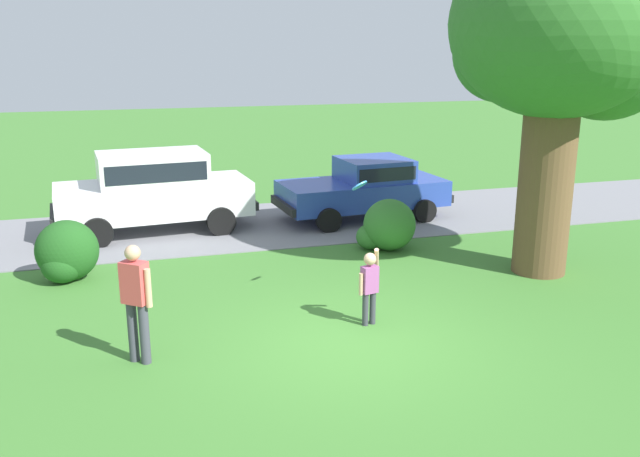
{
  "coord_description": "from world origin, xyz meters",
  "views": [
    {
      "loc": [
        -3.04,
        -8.89,
        4.39
      ],
      "look_at": [
        0.25,
        2.59,
        1.1
      ],
      "focal_mm": 37.73,
      "sensor_mm": 36.0,
      "label": 1
    }
  ],
  "objects": [
    {
      "name": "parked_sedan",
      "position": [
        2.77,
        7.09,
        0.85
      ],
      "size": [
        4.53,
        2.37,
        1.56
      ],
      "color": "#28429E",
      "rests_on": "ground"
    },
    {
      "name": "parked_suv",
      "position": [
        -2.53,
        7.31,
        1.08
      ],
      "size": [
        4.84,
        2.4,
        1.92
      ],
      "color": "white",
      "rests_on": "ground"
    },
    {
      "name": "shrub_near_tree",
      "position": [
        -4.33,
        4.14,
        0.53
      ],
      "size": [
        1.17,
        0.97,
        1.18
      ],
      "color": "#1E511C",
      "rests_on": "ground"
    },
    {
      "name": "driveway_strip",
      "position": [
        0.0,
        7.17,
        0.01
      ],
      "size": [
        28.0,
        4.4,
        0.02
      ],
      "primitive_type": "cube",
      "color": "slate",
      "rests_on": "ground"
    },
    {
      "name": "child_thrower",
      "position": [
        0.49,
        0.59,
        0.72
      ],
      "size": [
        0.42,
        0.33,
        1.29
      ],
      "color": "#383842",
      "rests_on": "ground"
    },
    {
      "name": "frisbee",
      "position": [
        0.61,
        1.47,
        2.11
      ],
      "size": [
        0.32,
        0.26,
        0.26
      ],
      "color": "#337FDB"
    },
    {
      "name": "shrub_centre_left",
      "position": [
        2.28,
        4.35,
        0.53
      ],
      "size": [
        1.27,
        1.14,
        1.13
      ],
      "color": "#33702B",
      "rests_on": "ground"
    },
    {
      "name": "oak_tree_large",
      "position": [
        4.82,
        2.22,
        4.45
      ],
      "size": [
        4.38,
        4.01,
        6.44
      ],
      "color": "brown",
      "rests_on": "ground"
    },
    {
      "name": "ground_plane",
      "position": [
        0.0,
        0.0,
        0.0
      ],
      "size": [
        80.0,
        80.0,
        0.0
      ],
      "primitive_type": "plane",
      "color": "#3D752D"
    },
    {
      "name": "adult_onlooker",
      "position": [
        -3.09,
        0.24,
        0.98
      ],
      "size": [
        0.43,
        0.4,
        1.74
      ],
      "color": "#3F3F4C",
      "rests_on": "ground"
    }
  ]
}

